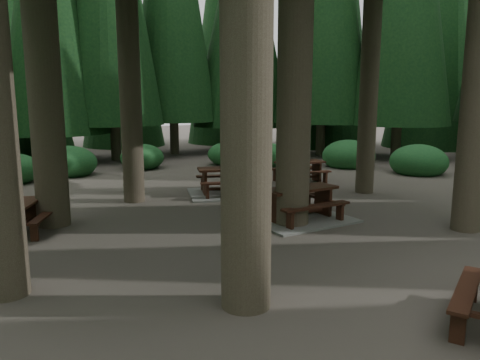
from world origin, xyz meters
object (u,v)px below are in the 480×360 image
picnic_table_d (300,168)px  picnic_table_a (299,208)px  picnic_table_b (19,213)px  picnic_table_c (230,185)px

picnic_table_d → picnic_table_a: bearing=-119.9°
picnic_table_b → picnic_table_c: 6.61m
picnic_table_d → picnic_table_b: bearing=-160.5°
picnic_table_a → picnic_table_b: bearing=159.2°
picnic_table_a → picnic_table_b: picnic_table_a is taller
picnic_table_b → picnic_table_c: (6.52, 1.03, -0.16)m
picnic_table_a → picnic_table_c: bearing=89.2°
picnic_table_a → picnic_table_d: bearing=51.7°
picnic_table_a → picnic_table_d: size_ratio=1.27×
picnic_table_c → picnic_table_b: bearing=-148.2°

